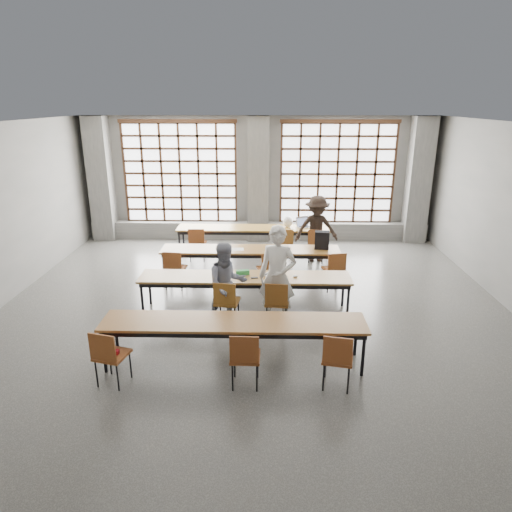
{
  "coord_description": "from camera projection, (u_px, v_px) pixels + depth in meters",
  "views": [
    {
      "loc": [
        0.25,
        -7.68,
        3.88
      ],
      "look_at": [
        0.05,
        0.4,
        1.12
      ],
      "focal_mm": 32.0,
      "sensor_mm": 36.0,
      "label": 1
    }
  ],
  "objects": [
    {
      "name": "wall_back",
      "position": [
        258.0,
        179.0,
        13.17
      ],
      "size": [
        10.0,
        0.0,
        10.0
      ],
      "primitive_type": "plane",
      "rotation": [
        1.57,
        0.0,
        0.0
      ],
      "color": "#62625F",
      "rests_on": "floor"
    },
    {
      "name": "chair_back_left",
      "position": [
        197.0,
        241.0,
        11.46
      ],
      "size": [
        0.42,
        0.43,
        0.88
      ],
      "color": "brown",
      "rests_on": "floor"
    },
    {
      "name": "backpack",
      "position": [
        322.0,
        240.0,
        10.18
      ],
      "size": [
        0.34,
        0.24,
        0.4
      ],
      "primitive_type": "cube",
      "rotation": [
        0.0,
        0.0,
        -0.11
      ],
      "color": "black",
      "rests_on": "desk_row_b"
    },
    {
      "name": "green_box",
      "position": [
        243.0,
        272.0,
        8.7
      ],
      "size": [
        0.26,
        0.13,
        0.09
      ],
      "primitive_type": "cube",
      "rotation": [
        0.0,
        0.0,
        0.18
      ],
      "color": "#29803B",
      "rests_on": "desk_row_c"
    },
    {
      "name": "mouse",
      "position": [
        295.0,
        276.0,
        8.59
      ],
      "size": [
        0.11,
        0.08,
        0.04
      ],
      "primitive_type": "ellipsoid",
      "rotation": [
        0.0,
        0.0,
        0.16
      ],
      "color": "white",
      "rests_on": "desk_row_c"
    },
    {
      "name": "wall_front",
      "position": [
        223.0,
        472.0,
        2.76
      ],
      "size": [
        10.0,
        0.0,
        10.0
      ],
      "primitive_type": "plane",
      "rotation": [
        -1.57,
        0.0,
        0.0
      ],
      "color": "#62625F",
      "rests_on": "floor"
    },
    {
      "name": "phone",
      "position": [
        254.0,
        278.0,
        8.53
      ],
      "size": [
        0.14,
        0.09,
        0.01
      ],
      "primitive_type": "cube",
      "rotation": [
        0.0,
        0.0,
        0.21
      ],
      "color": "black",
      "rests_on": "desk_row_c"
    },
    {
      "name": "ceiling",
      "position": [
        252.0,
        125.0,
        7.4
      ],
      "size": [
        11.0,
        11.0,
        0.0
      ],
      "primitive_type": "plane",
      "rotation": [
        3.14,
        0.0,
        0.0
      ],
      "color": "silver",
      "rests_on": "floor"
    },
    {
      "name": "desk_row_a",
      "position": [
        253.0,
        230.0,
        11.99
      ],
      "size": [
        4.0,
        0.7,
        0.73
      ],
      "color": "brown",
      "rests_on": "floor"
    },
    {
      "name": "paper_sheet_b",
      "position": [
        237.0,
        249.0,
        10.2
      ],
      "size": [
        0.31,
        0.24,
        0.0
      ],
      "primitive_type": "cube",
      "rotation": [
        0.0,
        0.0,
        0.09
      ],
      "color": "white",
      "rests_on": "desk_row_b"
    },
    {
      "name": "chair_near_mid",
      "position": [
        245.0,
        354.0,
        6.34
      ],
      "size": [
        0.43,
        0.43,
        0.88
      ],
      "color": "brown",
      "rests_on": "floor"
    },
    {
      "name": "column_left",
      "position": [
        101.0,
        180.0,
        13.01
      ],
      "size": [
        0.6,
        0.55,
        3.5
      ],
      "primitive_type": "cube",
      "color": "#555552",
      "rests_on": "floor"
    },
    {
      "name": "chair_mid_right",
      "position": [
        335.0,
        267.0,
        9.66
      ],
      "size": [
        0.5,
        0.5,
        0.88
      ],
      "color": "brown",
      "rests_on": "floor"
    },
    {
      "name": "laptop_front",
      "position": [
        276.0,
        271.0,
        8.7
      ],
      "size": [
        0.46,
        0.44,
        0.26
      ],
      "color": "silver",
      "rests_on": "desk_row_c"
    },
    {
      "name": "desk_row_b",
      "position": [
        250.0,
        251.0,
        10.26
      ],
      "size": [
        4.0,
        0.7,
        0.73
      ],
      "color": "brown",
      "rests_on": "floor"
    },
    {
      "name": "floor",
      "position": [
        253.0,
        320.0,
        8.53
      ],
      "size": [
        11.0,
        11.0,
        0.0
      ],
      "primitive_type": "plane",
      "color": "#474745",
      "rests_on": "ground"
    },
    {
      "name": "student_back",
      "position": [
        317.0,
        229.0,
        11.42
      ],
      "size": [
        1.14,
        0.73,
        1.67
      ],
      "primitive_type": "imported",
      "rotation": [
        0.0,
        0.0,
        0.11
      ],
      "color": "black",
      "rests_on": "floor"
    },
    {
      "name": "chair_mid_left",
      "position": [
        174.0,
        266.0,
        9.74
      ],
      "size": [
        0.47,
        0.47,
        0.88
      ],
      "color": "brown",
      "rests_on": "floor"
    },
    {
      "name": "red_pouch",
      "position": [
        112.0,
        352.0,
        6.47
      ],
      "size": [
        0.2,
        0.09,
        0.06
      ],
      "primitive_type": "cube",
      "rotation": [
        0.0,
        0.0,
        -0.04
      ],
      "color": "maroon",
      "rests_on": "chair_near_left"
    },
    {
      "name": "window_right",
      "position": [
        337.0,
        174.0,
        12.99
      ],
      "size": [
        3.32,
        0.12,
        3.0
      ],
      "color": "white",
      "rests_on": "wall_back"
    },
    {
      "name": "plastic_bag",
      "position": [
        288.0,
        222.0,
        11.95
      ],
      "size": [
        0.27,
        0.21,
        0.29
      ],
      "primitive_type": "ellipsoid",
      "rotation": [
        0.0,
        0.0,
        -0.03
      ],
      "color": "white",
      "rests_on": "desk_row_a"
    },
    {
      "name": "window_left",
      "position": [
        180.0,
        173.0,
        13.1
      ],
      "size": [
        3.32,
        0.12,
        3.0
      ],
      "color": "white",
      "rests_on": "wall_back"
    },
    {
      "name": "column_right",
      "position": [
        418.0,
        181.0,
        12.8
      ],
      "size": [
        0.6,
        0.55,
        3.5
      ],
      "primitive_type": "cube",
      "color": "#555552",
      "rests_on": "floor"
    },
    {
      "name": "paper_sheet_a",
      "position": [
        224.0,
        248.0,
        10.3
      ],
      "size": [
        0.35,
        0.29,
        0.0
      ],
      "primitive_type": "cube",
      "rotation": [
        0.0,
        0.0,
        0.31
      ],
      "color": "white",
      "rests_on": "desk_row_b"
    },
    {
      "name": "sill_ledge",
      "position": [
        258.0,
        230.0,
        13.46
      ],
      "size": [
        9.8,
        0.35,
        0.5
      ],
      "primitive_type": "cube",
      "color": "#555552",
      "rests_on": "floor"
    },
    {
      "name": "column_mid",
      "position": [
        258.0,
        180.0,
        12.9
      ],
      "size": [
        0.6,
        0.55,
        3.5
      ],
      "primitive_type": "cube",
      "color": "#555552",
      "rests_on": "floor"
    },
    {
      "name": "desk_row_d",
      "position": [
        234.0,
        325.0,
        6.9
      ],
      "size": [
        4.0,
        0.7,
        0.73
      ],
      "color": "brown",
      "rests_on": "floor"
    },
    {
      "name": "laptop_back",
      "position": [
        304.0,
        224.0,
        12.01
      ],
      "size": [
        0.46,
        0.43,
        0.26
      ],
      "color": "#ACACB1",
      "rests_on": "desk_row_a"
    },
    {
      "name": "chair_near_right",
      "position": [
        337.0,
        355.0,
        6.31
      ],
      "size": [
        0.49,
        0.5,
        0.88
      ],
      "color": "brown",
      "rests_on": "floor"
    },
    {
      "name": "student_female",
      "position": [
        227.0,
        284.0,
        8.16
      ],
      "size": [
        0.9,
        0.8,
        1.54
      ],
      "primitive_type": "imported",
      "rotation": [
        0.0,
        0.0,
        0.35
      ],
      "color": "#172046",
      "rests_on": "floor"
    },
    {
      "name": "chair_front_left",
      "position": [
        226.0,
        299.0,
        8.11
      ],
      "size": [
        0.47,
        0.48,
        0.88
      ],
      "color": "brown",
      "rests_on": "floor"
    },
    {
      "name": "chair_front_right",
      "position": [
        277.0,
        300.0,
        8.09
      ],
      "size": [
        0.46,
        0.46,
        0.88
      ],
      "color": "brown",
      "rests_on": "floor"
    },
    {
      "name": "chair_near_left",
      "position": [
        108.0,
        352.0,
        6.39
      ],
      "size": [
        0.51,
        0.51,
        0.88
      ],
      "color": "brown",
      "rests_on": "floor"
    },
    {
      "name": "chair_mid_centre",
      "position": [
        269.0,
        267.0,
        9.7
      ],
      "size": [
        0.52,
        0.52,
        0.88
      ],
      "color": "brown",
      "rests_on": "floor"
    },
    {
      "name": "chair_back_right",
      "position": [
        316.0,
        242.0,
        11.4
      ],
      "size": [
        0.48,
        0.48,
        0.88
      ],
      "color": "brown",
      "rests_on": "floor"
    },
    {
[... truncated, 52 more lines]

